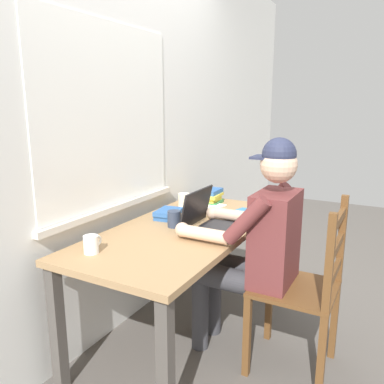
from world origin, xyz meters
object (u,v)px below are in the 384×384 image
wooden_chair (305,289)px  coffee_mug_spare (184,200)px  computer_mouse (232,218)px  book_stack_side (168,214)px  coffee_mug_dark (174,219)px  laptop (209,220)px  coffee_mug_white (92,244)px  landscape_photo_print (242,210)px  book_stack_main (212,197)px  desk (184,241)px  seated_person (256,240)px

wooden_chair → coffee_mug_spare: wooden_chair is taller
computer_mouse → book_stack_side: size_ratio=0.48×
coffee_mug_dark → book_stack_side: coffee_mug_dark is taller
computer_mouse → laptop: bearing=167.5°
laptop → computer_mouse: bearing=-12.5°
computer_mouse → coffee_mug_white: 0.93m
computer_mouse → landscape_photo_print: size_ratio=0.77×
coffee_mug_dark → book_stack_main: 0.60m
computer_mouse → coffee_mug_spare: size_ratio=0.84×
desk → wooden_chair: (0.01, -0.72, -0.15)m
book_stack_main → laptop: bearing=-155.7°
seated_person → computer_mouse: bearing=44.4°
coffee_mug_white → coffee_mug_spare: coffee_mug_spare is taller
coffee_mug_spare → computer_mouse: bearing=-106.8°
wooden_chair → coffee_mug_dark: 0.83m
wooden_chair → book_stack_side: bearing=84.3°
laptop → book_stack_main: laptop is taller
desk → coffee_mug_spare: 0.47m
laptop → wooden_chair: bearing=-92.0°
seated_person → coffee_mug_dark: bearing=94.0°
landscape_photo_print → computer_mouse: bearing=-158.0°
book_stack_side → laptop: bearing=-102.1°
laptop → landscape_photo_print: (0.48, -0.02, -0.05)m
coffee_mug_white → coffee_mug_dark: 0.57m
landscape_photo_print → book_stack_main: bearing=91.5°
computer_mouse → book_stack_main: book_stack_main is taller
seated_person → coffee_mug_spare: size_ratio=10.57×
seated_person → book_stack_side: size_ratio=6.11×
coffee_mug_white → laptop: bearing=-29.5°
wooden_chair → laptop: (0.02, 0.58, 0.29)m
computer_mouse → coffee_mug_white: bearing=154.7°
seated_person → coffee_mug_dark: size_ratio=10.75×
coffee_mug_dark → coffee_mug_spare: size_ratio=0.98×
coffee_mug_dark → book_stack_side: bearing=45.2°
coffee_mug_spare → desk: bearing=-150.1°
coffee_mug_white → landscape_photo_print: coffee_mug_white is taller
laptop → coffee_mug_spare: (0.36, 0.37, -0.00)m
seated_person → book_stack_side: 0.63m
coffee_mug_spare → landscape_photo_print: size_ratio=0.92×
computer_mouse → coffee_mug_dark: (-0.29, 0.25, 0.03)m
book_stack_side → landscape_photo_print: bearing=-40.8°
wooden_chair → book_stack_main: bearing=55.4°
seated_person → wooden_chair: (-0.00, -0.28, -0.22)m
wooden_chair → book_stack_main: (0.57, 0.82, 0.29)m
seated_person → landscape_photo_print: 0.57m
desk → book_stack_side: size_ratio=7.45×
seated_person → coffee_mug_dark: seated_person is taller
desk → book_stack_main: book_stack_main is taller
coffee_mug_white → book_stack_main: size_ratio=0.54×
laptop → coffee_mug_dark: (-0.06, 0.20, -0.00)m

